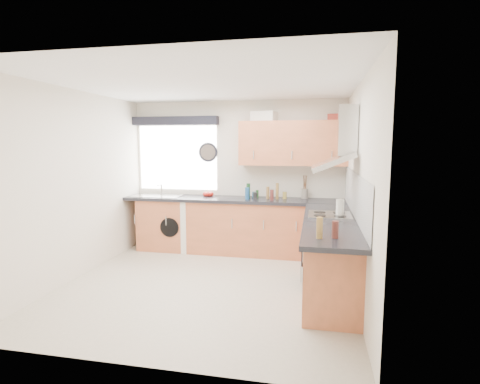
% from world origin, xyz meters
% --- Properties ---
extents(ground_plane, '(3.60, 3.60, 0.00)m').
position_xyz_m(ground_plane, '(0.00, 0.00, 0.00)').
color(ground_plane, beige).
extents(ceiling, '(3.60, 3.60, 0.02)m').
position_xyz_m(ceiling, '(0.00, 0.00, 2.50)').
color(ceiling, white).
rests_on(ceiling, wall_back).
extents(wall_back, '(3.60, 0.02, 2.50)m').
position_xyz_m(wall_back, '(0.00, 1.80, 1.25)').
color(wall_back, silver).
rests_on(wall_back, ground_plane).
extents(wall_front, '(3.60, 0.02, 2.50)m').
position_xyz_m(wall_front, '(0.00, -1.80, 1.25)').
color(wall_front, silver).
rests_on(wall_front, ground_plane).
extents(wall_left, '(0.02, 3.60, 2.50)m').
position_xyz_m(wall_left, '(-1.80, 0.00, 1.25)').
color(wall_left, silver).
rests_on(wall_left, ground_plane).
extents(wall_right, '(0.02, 3.60, 2.50)m').
position_xyz_m(wall_right, '(1.80, 0.00, 1.25)').
color(wall_right, silver).
rests_on(wall_right, ground_plane).
extents(window, '(1.40, 0.02, 1.10)m').
position_xyz_m(window, '(-1.05, 1.79, 1.55)').
color(window, white).
rests_on(window, wall_back).
extents(window_blind, '(1.50, 0.18, 0.14)m').
position_xyz_m(window_blind, '(-1.05, 1.70, 2.18)').
color(window_blind, black).
rests_on(window_blind, wall_back).
extents(splashback, '(0.01, 3.00, 0.54)m').
position_xyz_m(splashback, '(1.79, 0.30, 1.18)').
color(splashback, white).
rests_on(splashback, wall_right).
extents(base_cab_back, '(3.00, 0.58, 0.86)m').
position_xyz_m(base_cab_back, '(-0.10, 1.51, 0.43)').
color(base_cab_back, '#AE5C37').
rests_on(base_cab_back, ground_plane).
extents(base_cab_corner, '(0.60, 0.60, 0.86)m').
position_xyz_m(base_cab_corner, '(1.50, 1.50, 0.43)').
color(base_cab_corner, '#AE5C37').
rests_on(base_cab_corner, ground_plane).
extents(base_cab_right, '(0.58, 2.10, 0.86)m').
position_xyz_m(base_cab_right, '(1.51, 0.15, 0.43)').
color(base_cab_right, '#AE5C37').
rests_on(base_cab_right, ground_plane).
extents(worktop_back, '(3.60, 0.62, 0.05)m').
position_xyz_m(worktop_back, '(0.00, 1.50, 0.89)').
color(worktop_back, black).
rests_on(worktop_back, base_cab_back).
extents(worktop_right, '(0.62, 2.42, 0.05)m').
position_xyz_m(worktop_right, '(1.50, 0.00, 0.89)').
color(worktop_right, black).
rests_on(worktop_right, base_cab_right).
extents(sink, '(0.84, 0.46, 0.10)m').
position_xyz_m(sink, '(-1.33, 1.50, 0.95)').
color(sink, '#B7B7B7').
rests_on(sink, worktop_back).
extents(oven, '(0.56, 0.58, 0.85)m').
position_xyz_m(oven, '(1.50, 0.30, 0.42)').
color(oven, black).
rests_on(oven, ground_plane).
extents(hob_plate, '(0.52, 0.52, 0.01)m').
position_xyz_m(hob_plate, '(1.50, 0.30, 0.92)').
color(hob_plate, '#B7B7B7').
rests_on(hob_plate, worktop_right).
extents(extractor_hood, '(0.52, 0.78, 0.66)m').
position_xyz_m(extractor_hood, '(1.60, 0.30, 1.77)').
color(extractor_hood, '#B7B7B7').
rests_on(extractor_hood, wall_right).
extents(upper_cabinets, '(1.70, 0.35, 0.70)m').
position_xyz_m(upper_cabinets, '(0.95, 1.62, 1.80)').
color(upper_cabinets, '#AE5C37').
rests_on(upper_cabinets, wall_back).
extents(washing_machine, '(0.63, 0.61, 0.88)m').
position_xyz_m(washing_machine, '(-1.00, 1.52, 0.44)').
color(washing_machine, white).
rests_on(washing_machine, ground_plane).
extents(wall_clock, '(0.33, 0.04, 0.33)m').
position_xyz_m(wall_clock, '(-0.50, 1.78, 1.65)').
color(wall_clock, black).
rests_on(wall_clock, wall_back).
extents(casserole, '(0.44, 0.36, 0.16)m').
position_xyz_m(casserole, '(0.48, 1.72, 2.23)').
color(casserole, white).
rests_on(casserole, upper_cabinets).
extents(storage_box, '(0.25, 0.22, 0.10)m').
position_xyz_m(storage_box, '(1.60, 1.72, 2.20)').
color(storage_box, '#AB382A').
rests_on(storage_box, upper_cabinets).
extents(utensil_pot, '(0.14, 0.14, 0.15)m').
position_xyz_m(utensil_pot, '(1.15, 1.70, 0.99)').
color(utensil_pot, slate).
rests_on(utensil_pot, worktop_back).
extents(kitchen_roll, '(0.11, 0.11, 0.21)m').
position_xyz_m(kitchen_roll, '(1.62, 0.25, 1.02)').
color(kitchen_roll, white).
rests_on(kitchen_roll, worktop_right).
extents(tomato_cluster, '(0.20, 0.20, 0.07)m').
position_xyz_m(tomato_cluster, '(-0.46, 1.65, 0.95)').
color(tomato_cluster, red).
rests_on(tomato_cluster, worktop_back).
extents(jar_0, '(0.07, 0.07, 0.19)m').
position_xyz_m(jar_0, '(0.25, 1.42, 1.00)').
color(jar_0, navy).
rests_on(jar_0, worktop_back).
extents(jar_1, '(0.05, 0.05, 0.12)m').
position_xyz_m(jar_1, '(0.37, 1.67, 0.97)').
color(jar_1, '#184519').
rests_on(jar_1, worktop_back).
extents(jar_2, '(0.07, 0.07, 0.11)m').
position_xyz_m(jar_2, '(0.37, 1.47, 0.97)').
color(jar_2, black).
rests_on(jar_2, worktop_back).
extents(jar_3, '(0.06, 0.06, 0.24)m').
position_xyz_m(jar_3, '(0.24, 1.58, 1.03)').
color(jar_3, '#18451C').
rests_on(jar_3, worktop_back).
extents(jar_4, '(0.07, 0.07, 0.11)m').
position_xyz_m(jar_4, '(0.83, 1.59, 0.97)').
color(jar_4, '#A78D39').
rests_on(jar_4, worktop_back).
extents(jar_5, '(0.05, 0.05, 0.26)m').
position_xyz_m(jar_5, '(0.72, 1.52, 1.04)').
color(jar_5, olive).
rests_on(jar_5, worktop_back).
extents(jar_6, '(0.05, 0.05, 0.20)m').
position_xyz_m(jar_6, '(0.57, 1.53, 1.01)').
color(jar_6, brown).
rests_on(jar_6, worktop_back).
extents(jar_7, '(0.06, 0.06, 0.17)m').
position_xyz_m(jar_7, '(0.65, 1.38, 0.99)').
color(jar_7, '#592320').
rests_on(jar_7, worktop_back).
extents(jar_8, '(0.06, 0.06, 0.09)m').
position_xyz_m(jar_8, '(0.32, 1.67, 0.96)').
color(jar_8, '#19537A').
rests_on(jar_8, worktop_back).
extents(bottle_0, '(0.06, 0.06, 0.20)m').
position_xyz_m(bottle_0, '(1.37, -0.89, 1.01)').
color(bottle_0, olive).
rests_on(bottle_0, worktop_right).
extents(bottle_1, '(0.06, 0.06, 0.16)m').
position_xyz_m(bottle_1, '(1.51, -0.85, 0.99)').
color(bottle_1, '#51221D').
rests_on(bottle_1, worktop_right).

